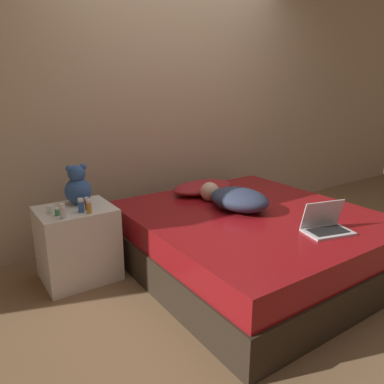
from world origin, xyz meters
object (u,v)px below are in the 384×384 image
(laptop, at_px, (326,225))
(bottle_blue, at_px, (81,205))
(bottle_clear, at_px, (63,211))
(bottle_green, at_px, (57,212))
(bottle_amber, at_px, (89,207))
(pillow, at_px, (203,187))
(person_lying, at_px, (236,198))
(bottle_red, at_px, (87,204))
(teddy_bear, at_px, (78,187))
(bottle_white, at_px, (51,210))

(laptop, xyz_separation_m, bottle_blue, (-1.31, 1.08, 0.09))
(bottle_clear, bearing_deg, laptop, -35.00)
(bottle_green, bearing_deg, bottle_amber, -21.54)
(pillow, bearing_deg, person_lying, -94.63)
(bottle_red, bearing_deg, pillow, 5.48)
(person_lying, height_order, bottle_red, bottle_red)
(bottle_amber, relative_size, bottle_blue, 0.97)
(person_lying, bearing_deg, bottle_clear, 156.90)
(pillow, distance_m, person_lying, 0.51)
(teddy_bear, distance_m, bottle_amber, 0.27)
(teddy_bear, xyz_separation_m, bottle_blue, (-0.05, -0.20, -0.08))
(laptop, bearing_deg, bottle_red, 153.23)
(bottle_red, height_order, bottle_clear, bottle_clear)
(bottle_red, relative_size, bottle_clear, 0.87)
(bottle_amber, bearing_deg, teddy_bear, 87.80)
(teddy_bear, height_order, bottle_amber, teddy_bear)
(pillow, distance_m, teddy_bear, 1.13)
(bottle_amber, distance_m, bottle_white, 0.27)
(bottle_white, bearing_deg, bottle_green, -68.29)
(teddy_bear, relative_size, bottle_blue, 3.01)
(laptop, xyz_separation_m, bottle_amber, (-1.27, 1.03, 0.08))
(teddy_bear, height_order, bottle_red, teddy_bear)
(bottle_red, xyz_separation_m, bottle_green, (-0.22, -0.01, -0.02))
(laptop, bearing_deg, bottle_white, 156.69)
(bottle_red, relative_size, bottle_blue, 0.90)
(bottle_white, bearing_deg, bottle_amber, -33.10)
(pillow, relative_size, bottle_blue, 5.92)
(bottle_green, xyz_separation_m, bottle_white, (-0.03, 0.07, 0.00))
(bottle_blue, distance_m, bottle_clear, 0.16)
(pillow, distance_m, laptop, 1.23)
(person_lying, bearing_deg, bottle_red, 150.03)
(laptop, xyz_separation_m, bottle_red, (-1.26, 1.11, 0.08))
(bottle_amber, height_order, bottle_blue, bottle_blue)
(bottle_amber, bearing_deg, bottle_white, 146.90)
(person_lying, xyz_separation_m, bottle_blue, (-1.13, 0.37, 0.05))
(bottle_blue, distance_m, bottle_white, 0.21)
(laptop, relative_size, bottle_green, 6.23)
(pillow, xyz_separation_m, laptop, (0.14, -1.22, -0.00))
(bottle_amber, distance_m, bottle_blue, 0.07)
(bottle_amber, distance_m, bottle_green, 0.22)
(person_lying, distance_m, laptop, 0.74)
(teddy_bear, bearing_deg, bottle_amber, -92.20)
(teddy_bear, bearing_deg, bottle_white, -155.10)
(laptop, xyz_separation_m, bottle_clear, (-1.46, 1.02, 0.09))
(bottle_green, bearing_deg, person_lying, -16.92)
(bottle_red, height_order, bottle_green, bottle_red)
(bottle_clear, xyz_separation_m, bottle_green, (-0.02, 0.09, -0.02))
(bottle_white, bearing_deg, person_lying, -19.31)
(bottle_red, bearing_deg, bottle_green, -178.08)
(teddy_bear, bearing_deg, person_lying, -27.90)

